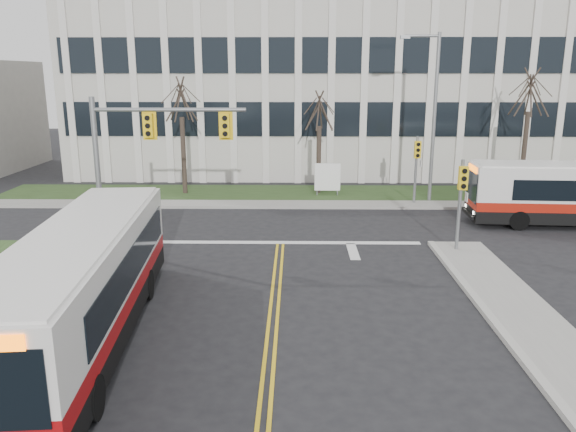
{
  "coord_description": "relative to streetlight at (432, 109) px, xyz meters",
  "views": [
    {
      "loc": [
        0.66,
        -14.91,
        7.05
      ],
      "look_at": [
        0.37,
        5.0,
        2.0
      ],
      "focal_mm": 35.0,
      "sensor_mm": 36.0,
      "label": 1
    }
  ],
  "objects": [
    {
      "name": "streetlight",
      "position": [
        0.0,
        0.0,
        0.0
      ],
      "size": [
        2.15,
        0.25,
        9.2
      ],
      "color": "slate",
      "rests_on": "ground"
    },
    {
      "name": "building_lawn",
      "position": [
        -3.03,
        1.8,
        -5.13
      ],
      "size": [
        44.0,
        5.0,
        0.12
      ],
      "primitive_type": "cube",
      "color": "#2A401B",
      "rests_on": "ground"
    },
    {
      "name": "signal_pole_far",
      "position": [
        -0.83,
        -0.8,
        -2.69
      ],
      "size": [
        0.34,
        0.39,
        3.8
      ],
      "color": "slate",
      "rests_on": "ground"
    },
    {
      "name": "bus_main",
      "position": [
        -13.03,
        -17.22,
        -3.66
      ],
      "size": [
        3.43,
        11.66,
        3.06
      ],
      "primitive_type": null,
      "rotation": [
        0.0,
        0.0,
        0.08
      ],
      "color": "silver",
      "rests_on": "ground"
    },
    {
      "name": "tree_right",
      "position": [
        5.97,
        1.8,
        0.71
      ],
      "size": [
        1.8,
        1.8,
        8.25
      ],
      "color": "#42352B",
      "rests_on": "ground"
    },
    {
      "name": "office_building",
      "position": [
        -3.03,
        13.8,
        0.81
      ],
      "size": [
        40.0,
        16.0,
        12.0
      ],
      "primitive_type": "cube",
      "color": "beige",
      "rests_on": "ground"
    },
    {
      "name": "mast_arm_signal",
      "position": [
        -13.65,
        -9.04,
        -0.94
      ],
      "size": [
        6.11,
        0.38,
        6.2
      ],
      "color": "slate",
      "rests_on": "ground"
    },
    {
      "name": "sidewalk_cross",
      "position": [
        -3.03,
        -1.0,
        -5.12
      ],
      "size": [
        44.0,
        1.6,
        0.14
      ],
      "primitive_type": "cube",
      "color": "#9E9B93",
      "rests_on": "ground"
    },
    {
      "name": "tree_mid",
      "position": [
        -6.03,
        2.0,
        -0.31
      ],
      "size": [
        1.8,
        1.8,
        6.82
      ],
      "color": "#42352B",
      "rests_on": "ground"
    },
    {
      "name": "signal_pole_near",
      "position": [
        -0.83,
        -9.3,
        -2.69
      ],
      "size": [
        0.34,
        0.39,
        3.8
      ],
      "color": "slate",
      "rests_on": "ground"
    },
    {
      "name": "tree_left",
      "position": [
        -14.03,
        1.8,
        0.32
      ],
      "size": [
        1.8,
        1.8,
        7.7
      ],
      "color": "#42352B",
      "rests_on": "ground"
    },
    {
      "name": "directory_sign",
      "position": [
        -5.53,
        1.3,
        -4.02
      ],
      "size": [
        1.5,
        0.12,
        2.0
      ],
      "color": "slate",
      "rests_on": "ground"
    },
    {
      "name": "ground",
      "position": [
        -8.03,
        -16.2,
        -5.19
      ],
      "size": [
        120.0,
        120.0,
        0.0
      ],
      "primitive_type": "plane",
      "color": "black",
      "rests_on": "ground"
    }
  ]
}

